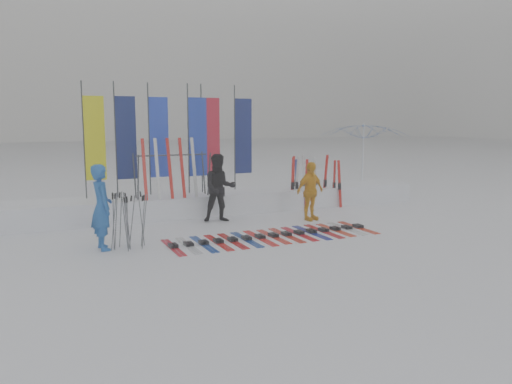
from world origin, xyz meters
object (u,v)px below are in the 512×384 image
person_blue (102,207)px  person_yellow (310,191)px  person_black (220,188)px  ski_rack (172,169)px  tent_canopy (364,159)px  ski_row (274,235)px

person_blue → person_yellow: bearing=-87.7°
person_yellow → person_blue: bearing=174.3°
person_black → ski_rack: size_ratio=0.90×
person_blue → person_black: person_black is taller
person_yellow → ski_rack: 3.89m
tent_canopy → ski_row: size_ratio=0.60×
tent_canopy → person_blue: bearing=-159.0°
tent_canopy → ski_rack: (-7.19, -0.88, 0.02)m
person_black → person_yellow: 2.49m
person_blue → person_black: 3.75m
tent_canopy → ski_row: bearing=-143.7°
person_black → ski_row: person_black is taller
ski_row → person_black: bearing=103.1°
person_yellow → tent_canopy: (3.83, 2.75, 0.55)m
person_yellow → ski_rack: size_ratio=0.79×
person_blue → ski_row: person_blue is taller
tent_canopy → ski_row: tent_canopy is taller
person_blue → tent_canopy: bearing=-75.7°
ski_row → ski_rack: 3.85m
person_yellow → ski_row: (-1.81, -1.39, -0.77)m
ski_row → person_yellow: bearing=37.5°
person_yellow → ski_row: 2.41m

